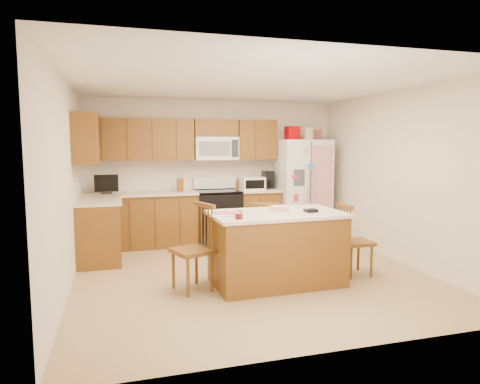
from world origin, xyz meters
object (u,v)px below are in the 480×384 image
object	(u,v)px
island	(277,248)
windsor_chair_right	(354,242)
stove	(218,216)
refrigerator	(302,188)
windsor_chair_left	(194,250)
windsor_chair_back	(264,237)

from	to	relation	value
island	windsor_chair_right	size ratio (longest dim) A/B	1.76
stove	refrigerator	distance (m)	1.63
refrigerator	windsor_chair_right	xyz separation A→B (m)	(-0.28, -2.29, -0.47)
windsor_chair_left	windsor_chair_back	xyz separation A→B (m)	(1.08, 0.62, -0.04)
island	windsor_chair_right	xyz separation A→B (m)	(1.10, 0.04, -0.00)
refrigerator	windsor_chair_right	bearing A→B (deg)	-96.86
stove	windsor_chair_right	world-z (taller)	stove
windsor_chair_right	windsor_chair_back	bearing A→B (deg)	149.11
refrigerator	island	world-z (taller)	refrigerator
stove	refrigerator	size ratio (longest dim) A/B	0.55
refrigerator	island	xyz separation A→B (m)	(-1.37, -2.33, -0.47)
stove	windsor_chair_back	world-z (taller)	stove
windsor_chair_right	island	bearing A→B (deg)	-177.85
refrigerator	windsor_chair_right	distance (m)	2.35
windsor_chair_back	windsor_chair_right	xyz separation A→B (m)	(1.04, -0.62, 0.00)
windsor_chair_left	windsor_chair_right	world-z (taller)	windsor_chair_left
windsor_chair_left	windsor_chair_right	distance (m)	2.12
island	windsor_chair_back	xyz separation A→B (m)	(0.06, 0.66, -0.01)
island	windsor_chair_left	bearing A→B (deg)	177.52
island	windsor_chair_right	distance (m)	1.10
stove	windsor_chair_back	xyz separation A→B (m)	(0.26, -1.73, -0.03)
windsor_chair_left	refrigerator	bearing A→B (deg)	43.63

